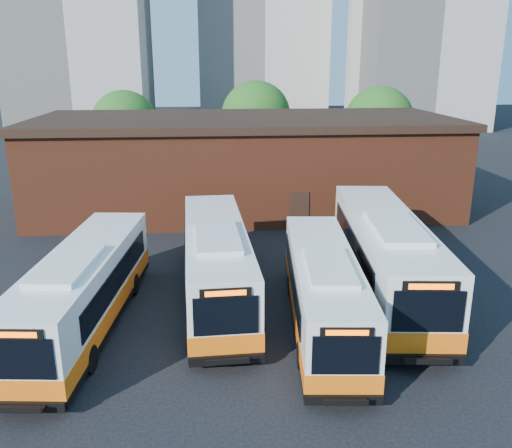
{
  "coord_description": "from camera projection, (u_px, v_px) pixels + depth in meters",
  "views": [
    {
      "loc": [
        -2.3,
        -17.85,
        10.09
      ],
      "look_at": [
        -0.45,
        4.51,
        3.31
      ],
      "focal_mm": 38.0,
      "sensor_mm": 36.0,
      "label": 1
    }
  ],
  "objects": [
    {
      "name": "ground",
      "position": [
        278.0,
        344.0,
        20.13
      ],
      "size": [
        220.0,
        220.0,
        0.0
      ],
      "primitive_type": "plane",
      "color": "black"
    },
    {
      "name": "bus_west",
      "position": [
        84.0,
        292.0,
        21.0
      ],
      "size": [
        3.63,
        12.17,
        3.27
      ],
      "rotation": [
        0.0,
        0.0,
        -0.1
      ],
      "color": "white",
      "rests_on": "ground"
    },
    {
      "name": "bus_midwest",
      "position": [
        216.0,
        265.0,
        23.62
      ],
      "size": [
        3.11,
        12.62,
        3.41
      ],
      "rotation": [
        0.0,
        0.0,
        0.04
      ],
      "color": "white",
      "rests_on": "ground"
    },
    {
      "name": "bus_mideast",
      "position": [
        323.0,
        293.0,
        21.11
      ],
      "size": [
        3.31,
        11.59,
        3.12
      ],
      "rotation": [
        0.0,
        0.0,
        -0.09
      ],
      "color": "white",
      "rests_on": "ground"
    },
    {
      "name": "bus_east",
      "position": [
        385.0,
        258.0,
        24.09
      ],
      "size": [
        4.07,
        13.76,
        3.7
      ],
      "rotation": [
        0.0,
        0.0,
        -0.1
      ],
      "color": "white",
      "rests_on": "ground"
    },
    {
      "name": "transit_worker",
      "position": [
        320.0,
        350.0,
        17.84
      ],
      "size": [
        0.64,
        0.8,
        1.93
      ],
      "primitive_type": "imported",
      "rotation": [
        0.0,
        0.0,
        1.85
      ],
      "color": "black",
      "rests_on": "ground"
    },
    {
      "name": "depot_building",
      "position": [
        244.0,
        162.0,
        38.27
      ],
      "size": [
        28.6,
        12.6,
        6.4
      ],
      "color": "maroon",
      "rests_on": "ground"
    },
    {
      "name": "tree_west",
      "position": [
        125.0,
        124.0,
        48.52
      ],
      "size": [
        6.0,
        6.0,
        7.65
      ],
      "color": "#382314",
      "rests_on": "ground"
    },
    {
      "name": "tree_mid",
      "position": [
        256.0,
        116.0,
        51.26
      ],
      "size": [
        6.56,
        6.56,
        8.36
      ],
      "color": "#382314",
      "rests_on": "ground"
    },
    {
      "name": "tree_east",
      "position": [
        379.0,
        121.0,
        49.33
      ],
      "size": [
        6.24,
        6.24,
        7.96
      ],
      "color": "#382314",
      "rests_on": "ground"
    }
  ]
}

